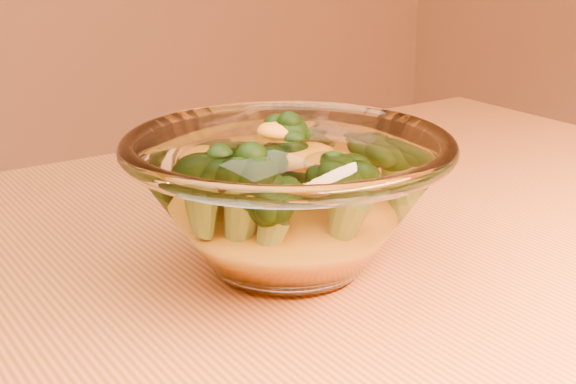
{
  "coord_description": "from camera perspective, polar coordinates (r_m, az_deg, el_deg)",
  "views": [
    {
      "loc": [
        -0.16,
        -0.33,
        0.97
      ],
      "look_at": [
        0.11,
        0.07,
        0.8
      ],
      "focal_mm": 50.0,
      "sensor_mm": 36.0,
      "label": 1
    }
  ],
  "objects": [
    {
      "name": "cheese_sauce",
      "position": [
        0.52,
        0.0,
        -2.54
      ],
      "size": [
        0.12,
        0.12,
        0.03
      ],
      "primitive_type": "ellipsoid",
      "color": "orange",
      "rests_on": "glass_bowl"
    },
    {
      "name": "broccoli_heap",
      "position": [
        0.52,
        -0.18,
        1.01
      ],
      "size": [
        0.15,
        0.14,
        0.07
      ],
      "color": "black",
      "rests_on": "cheese_sauce"
    },
    {
      "name": "glass_bowl",
      "position": [
        0.52,
        0.0,
        -0.48
      ],
      "size": [
        0.21,
        0.21,
        0.09
      ],
      "color": "white",
      "rests_on": "table"
    }
  ]
}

